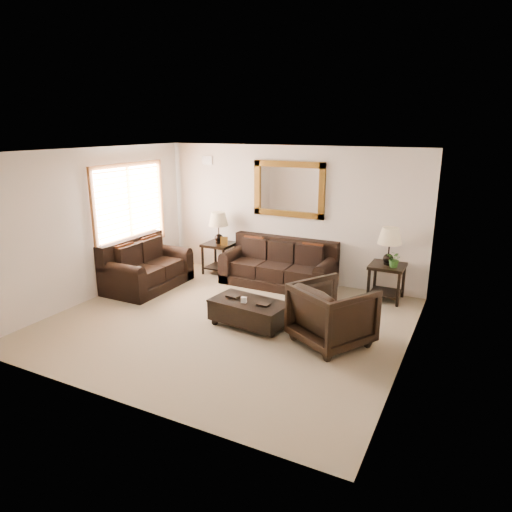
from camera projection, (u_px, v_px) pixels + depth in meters
The scene contains 11 objects.
room at pixel (226, 241), 7.02m from camera, with size 5.51×5.01×2.71m.
window at pixel (130, 206), 8.91m from camera, with size 0.07×1.96×1.66m.
mirror at pixel (289, 189), 9.00m from camera, with size 1.50×0.06×1.10m.
air_vent at pixel (207, 160), 9.70m from camera, with size 0.25×0.02×0.18m, color #999999.
sofa at pixel (279, 268), 9.08m from camera, with size 2.20×0.95×0.90m.
loveseat at pixel (145, 270), 8.92m from camera, with size 1.00×1.69×0.95m.
end_table_left at pixel (219, 234), 9.64m from camera, with size 0.60×0.60×1.32m.
end_table_right at pixel (389, 253), 8.10m from camera, with size 0.61×0.61×1.34m.
coffee_table at pixel (249, 310), 7.19m from camera, with size 1.27×0.78×0.51m.
armchair at pixel (332, 311), 6.52m from camera, with size 0.97×0.91×1.00m, color black.
potted_plant at pixel (395, 261), 7.98m from camera, with size 0.27×0.30×0.23m, color #2E6121.
Camera 1 is at (3.48, -5.88, 3.05)m, focal length 32.00 mm.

